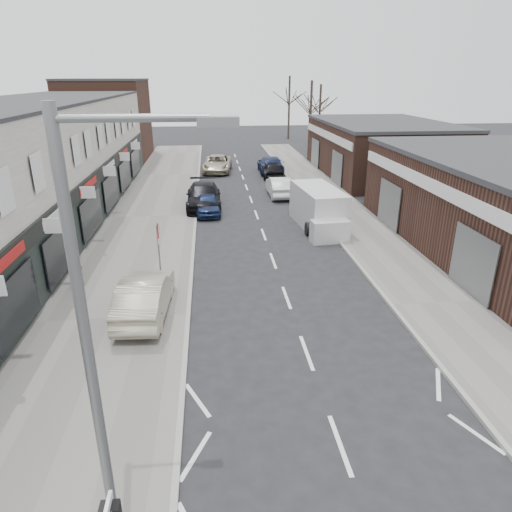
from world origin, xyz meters
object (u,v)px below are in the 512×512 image
object	(u,v)px
warning_sign	(159,235)
parked_car_left_c	(217,164)
street_lamp	(102,362)
sedan_on_pavement	(145,296)
parked_car_left_a	(207,204)
parked_car_left_b	(204,196)
pedestrian	(75,268)
white_van	(319,209)
parked_car_right_c	(271,165)
parked_car_right_a	(279,187)
parked_car_right_b	(272,170)

from	to	relation	value
warning_sign	parked_car_left_c	bearing A→B (deg)	83.17
street_lamp	sedan_on_pavement	world-z (taller)	street_lamp
parked_car_left_a	parked_car_left_b	distance (m)	1.51
sedan_on_pavement	parked_car_left_a	distance (m)	13.83
pedestrian	parked_car_left_a	bearing A→B (deg)	-102.93
white_van	parked_car_right_c	size ratio (longest dim) A/B	1.15
sedan_on_pavement	parked_car_right_a	size ratio (longest dim) A/B	1.04
pedestrian	parked_car_right_a	bearing A→B (deg)	-111.81
white_van	parked_car_left_b	size ratio (longest dim) A/B	1.08
parked_car_left_b	pedestrian	bearing A→B (deg)	-112.99
street_lamp	parked_car_left_c	world-z (taller)	street_lamp
street_lamp	white_van	xyz separation A→B (m)	(7.93, 19.93, -3.53)
warning_sign	parked_car_right_c	world-z (taller)	warning_sign
parked_car_left_b	parked_car_left_c	bearing A→B (deg)	84.53
parked_car_left_c	parked_car_left_a	bearing A→B (deg)	-87.92
white_van	parked_car_left_b	distance (m)	8.41
parked_car_left_c	pedestrian	bearing A→B (deg)	-98.50
street_lamp	parked_car_left_a	xyz separation A→B (m)	(1.37, 23.39, -3.97)
street_lamp	parked_car_left_a	world-z (taller)	street_lamp
pedestrian	warning_sign	bearing A→B (deg)	-160.83
sedan_on_pavement	parked_car_right_b	size ratio (longest dim) A/B	1.08
warning_sign	sedan_on_pavement	size ratio (longest dim) A/B	0.59
white_van	pedestrian	bearing A→B (deg)	-153.83
warning_sign	white_van	world-z (taller)	warning_sign
pedestrian	parked_car_right_b	size ratio (longest dim) A/B	0.40
parked_car_right_b	parked_car_right_c	world-z (taller)	parked_car_right_c
parked_car_left_c	parked_car_right_b	bearing A→B (deg)	-28.32
parked_car_left_b	sedan_on_pavement	bearing A→B (deg)	-97.82
parked_car_left_b	street_lamp	bearing A→B (deg)	-92.64
warning_sign	parked_car_left_a	world-z (taller)	warning_sign
sedan_on_pavement	parked_car_right_b	distance (m)	25.80
parked_car_left_a	parked_car_left_c	distance (m)	14.16
sedan_on_pavement	pedestrian	xyz separation A→B (m)	(-3.19, 2.71, 0.10)
sedan_on_pavement	parked_car_left_b	xyz separation A→B (m)	(2.06, 15.11, -0.06)
parked_car_left_a	parked_car_right_b	world-z (taller)	parked_car_right_b
white_van	parked_car_right_b	world-z (taller)	white_van
pedestrian	parked_car_right_c	world-z (taller)	pedestrian
white_van	sedan_on_pavement	world-z (taller)	white_van
parked_car_left_c	parked_car_right_a	distance (m)	10.83
warning_sign	street_lamp	bearing A→B (deg)	-87.16
warning_sign	parked_car_right_c	distance (m)	25.05
street_lamp	parked_car_right_a	distance (m)	28.70
parked_car_left_c	warning_sign	bearing A→B (deg)	-90.89
parked_car_right_c	parked_car_left_b	bearing A→B (deg)	63.55
street_lamp	parked_car_right_c	world-z (taller)	street_lamp
parked_car_left_c	parked_car_right_c	distance (m)	5.02
parked_car_right_c	pedestrian	bearing A→B (deg)	65.97
parked_car_left_b	parked_car_right_a	world-z (taller)	parked_car_left_b
white_van	parked_car_left_c	bearing A→B (deg)	102.07
white_van	parked_car_left_a	xyz separation A→B (m)	(-6.55, 3.46, -0.44)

